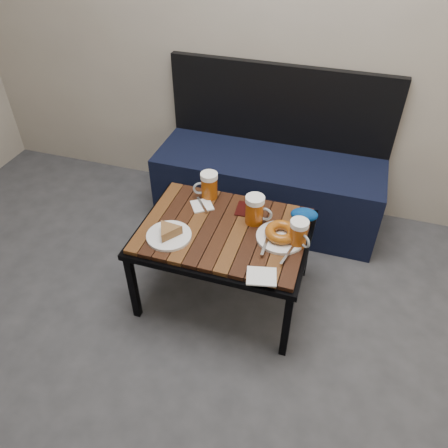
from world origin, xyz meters
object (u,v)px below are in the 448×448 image
(beer_mug_left, at_px, (209,185))
(plate_bagel, at_px, (281,234))
(passport_burgundy, at_px, (245,209))
(beer_mug_right, at_px, (299,233))
(bench, at_px, (268,181))
(knit_pouch, at_px, (304,215))
(plate_pie, at_px, (169,233))
(passport_navy, at_px, (169,234))
(beer_mug_centre, at_px, (255,210))
(cafe_table, at_px, (224,235))

(beer_mug_left, bearing_deg, plate_bagel, 128.13)
(passport_burgundy, bearing_deg, beer_mug_right, -35.03)
(bench, xyz_separation_m, knit_pouch, (0.30, -0.57, 0.23))
(bench, bearing_deg, plate_bagel, -73.60)
(plate_bagel, bearing_deg, plate_pie, -163.76)
(passport_navy, bearing_deg, knit_pouch, 57.78)
(bench, relative_size, beer_mug_left, 9.59)
(beer_mug_centre, height_order, knit_pouch, beer_mug_centre)
(beer_mug_right, bearing_deg, knit_pouch, 132.37)
(bench, distance_m, knit_pouch, 0.68)
(cafe_table, distance_m, passport_burgundy, 0.19)
(beer_mug_right, xyz_separation_m, plate_bagel, (-0.08, 0.02, -0.04))
(passport_burgundy, height_order, knit_pouch, knit_pouch)
(beer_mug_left, bearing_deg, plate_pie, 52.65)
(beer_mug_right, height_order, passport_burgundy, beer_mug_right)
(plate_bagel, bearing_deg, passport_burgundy, 143.16)
(cafe_table, bearing_deg, passport_navy, -152.28)
(beer_mug_right, distance_m, passport_burgundy, 0.36)
(passport_navy, bearing_deg, beer_mug_centre, 61.03)
(beer_mug_centre, distance_m, knit_pouch, 0.25)
(beer_mug_left, relative_size, passport_burgundy, 1.19)
(bench, bearing_deg, passport_navy, -108.58)
(bench, height_order, passport_navy, bench)
(cafe_table, distance_m, beer_mug_right, 0.38)
(beer_mug_left, relative_size, plate_pie, 0.68)
(beer_mug_centre, bearing_deg, beer_mug_right, -21.98)
(knit_pouch, bearing_deg, plate_pie, -151.09)
(cafe_table, relative_size, beer_mug_right, 6.08)
(beer_mug_left, xyz_separation_m, beer_mug_centre, (0.29, -0.13, 0.00))
(plate_pie, distance_m, plate_bagel, 0.53)
(passport_burgundy, xyz_separation_m, knit_pouch, (0.30, 0.01, 0.03))
(plate_pie, bearing_deg, plate_bagel, 16.24)
(beer_mug_centre, height_order, passport_navy, beer_mug_centre)
(knit_pouch, bearing_deg, plate_bagel, -114.40)
(bench, height_order, beer_mug_left, bench)
(plate_pie, relative_size, passport_navy, 1.69)
(beer_mug_centre, bearing_deg, beer_mug_left, 157.05)
(passport_burgundy, relative_size, knit_pouch, 0.90)
(cafe_table, xyz_separation_m, plate_pie, (-0.23, -0.14, 0.07))
(bench, bearing_deg, knit_pouch, -62.16)
(plate_pie, relative_size, plate_bagel, 0.71)
(beer_mug_left, relative_size, passport_navy, 1.14)
(bench, relative_size, knit_pouch, 10.26)
(beer_mug_right, xyz_separation_m, knit_pouch, (-0.00, 0.20, -0.04))
(bench, height_order, passport_burgundy, bench)
(beer_mug_centre, height_order, passport_burgundy, beer_mug_centre)
(beer_mug_right, distance_m, passport_navy, 0.61)
(beer_mug_centre, height_order, plate_bagel, beer_mug_centre)
(plate_bagel, bearing_deg, passport_navy, -165.40)
(beer_mug_right, relative_size, passport_navy, 1.08)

